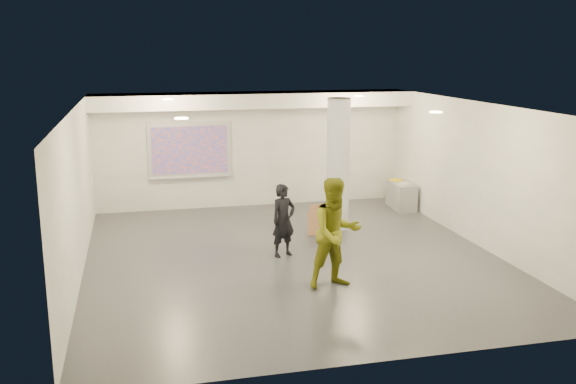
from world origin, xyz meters
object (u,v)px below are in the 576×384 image
object	(u,v)px
credenza	(401,195)
woman	(283,220)
column	(338,165)
man	(336,233)
projection_screen	(190,151)

from	to	relation	value
credenza	woman	distance (m)	4.99
credenza	woman	size ratio (longest dim) A/B	0.79
column	man	distance (m)	3.73
column	man	xyz separation A→B (m)	(-1.16, -3.50, -0.54)
woman	column	bearing A→B (deg)	22.79
projection_screen	woman	bearing A→B (deg)	-71.35
column	credenza	xyz separation A→B (m)	(2.22, 1.49, -1.16)
credenza	man	size ratio (longest dim) A/B	0.60
column	woman	world-z (taller)	column
man	column	bearing A→B (deg)	63.13
column	credenza	distance (m)	2.91
projection_screen	man	distance (m)	6.48
projection_screen	woman	world-z (taller)	projection_screen
column	credenza	world-z (taller)	column
woman	projection_screen	bearing A→B (deg)	86.61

